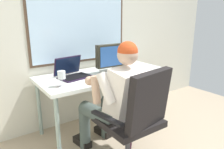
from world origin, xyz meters
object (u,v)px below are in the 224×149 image
laptop (72,72)px  cd_case (143,70)px  wine_glass (62,76)px  office_chair (137,114)px  desk_speaker (126,60)px  crt_monitor (113,57)px  person_seated (116,98)px  desk (105,77)px

laptop → cd_case: 0.94m
wine_glass → cd_case: (1.14, 0.03, -0.11)m
office_chair → desk_speaker: size_ratio=5.21×
wine_glass → cd_case: size_ratio=1.01×
office_chair → wine_glass: 0.84m
office_chair → crt_monitor: 0.96m
office_chair → desk_speaker: bearing=56.6°
person_seated → laptop: person_seated is taller
desk → cd_case: size_ratio=10.42×
laptop → wine_glass: 0.36m
office_chair → cd_case: office_chair is taller
office_chair → desk: bearing=76.4°
desk → desk_speaker: (0.45, 0.15, 0.15)m
wine_glass → desk_speaker: (1.10, 0.34, -0.02)m
office_chair → laptop: (-0.21, 0.93, 0.23)m
desk_speaker → crt_monitor: bearing=-154.1°
wine_glass → desk_speaker: desk_speaker is taller
desk → desk_speaker: bearing=18.9°
cd_case → crt_monitor: bearing=158.7°
desk → office_chair: 0.87m
crt_monitor → laptop: size_ratio=1.19×
laptop → wine_glass: (-0.23, -0.27, 0.05)m
wine_glass → crt_monitor: bearing=12.7°
laptop → person_seated: bearing=-75.4°
laptop → desk_speaker: (0.87, 0.06, 0.03)m
office_chair → person_seated: 0.29m
laptop → cd_case: size_ratio=2.53×
person_seated → crt_monitor: bearing=56.8°
desk → wine_glass: size_ratio=10.28×
desk → laptop: size_ratio=4.12×
desk → cd_case: 0.52m
person_seated → wine_glass: person_seated is taller
desk → crt_monitor: bearing=-4.0°
crt_monitor → office_chair: bearing=-111.1°
desk → person_seated: bearing=-113.5°
laptop → desk_speaker: 0.87m
cd_case → person_seated: bearing=-151.2°
wine_glass → cd_case: wine_glass is taller
desk_speaker → cd_case: size_ratio=1.20×
person_seated → cd_case: 0.85m
office_chair → crt_monitor: (0.32, 0.83, 0.37)m
crt_monitor → cd_case: 0.45m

